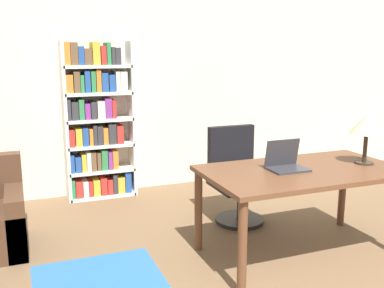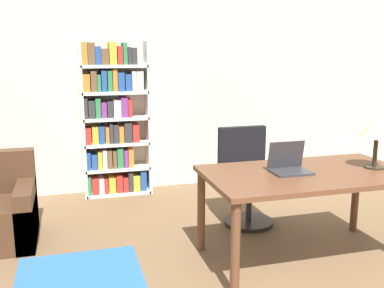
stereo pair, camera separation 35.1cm
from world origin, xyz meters
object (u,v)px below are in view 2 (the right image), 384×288
(laptop, at_px, (289,165))
(side_table_blue, at_px, (80,284))
(desk, at_px, (307,183))
(office_chair, at_px, (247,179))
(table_lamp, at_px, (377,127))
(bookshelf, at_px, (113,122))

(laptop, relative_size, side_table_blue, 0.46)
(side_table_blue, bearing_deg, laptop, 24.36)
(desk, xyz_separation_m, side_table_blue, (-1.87, -0.73, -0.24))
(office_chair, relative_size, side_table_blue, 1.41)
(desk, height_order, table_lamp, table_lamp)
(office_chair, bearing_deg, desk, -81.38)
(table_lamp, bearing_deg, desk, 176.73)
(table_lamp, height_order, side_table_blue, table_lamp)
(side_table_blue, relative_size, bookshelf, 0.37)
(table_lamp, bearing_deg, bookshelf, 130.91)
(desk, height_order, side_table_blue, desk)
(desk, bearing_deg, bookshelf, 121.16)
(desk, bearing_deg, office_chair, 98.62)
(laptop, relative_size, office_chair, 0.32)
(bookshelf, bearing_deg, side_table_blue, -99.89)
(laptop, bearing_deg, bookshelf, 118.84)
(table_lamp, relative_size, side_table_blue, 0.66)
(laptop, xyz_separation_m, office_chair, (0.00, 0.89, -0.37))
(desk, xyz_separation_m, table_lamp, (0.62, -0.04, 0.44))
(laptop, relative_size, bookshelf, 0.17)
(bookshelf, bearing_deg, table_lamp, -49.09)
(laptop, distance_m, table_lamp, 0.82)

